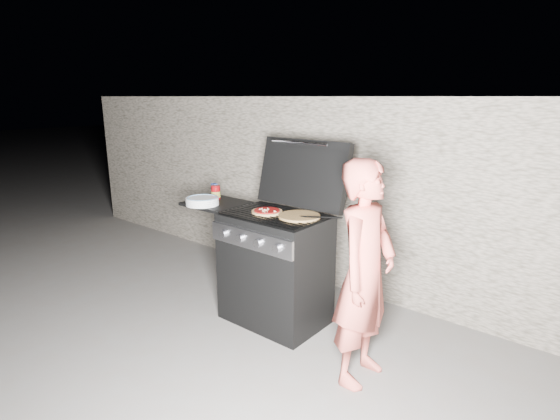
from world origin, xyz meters
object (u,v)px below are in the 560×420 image
Objects in this scene: person at (365,274)px; gas_grill at (253,261)px; pizza_topped at (267,211)px; sauce_jar at (216,192)px.

gas_grill is at bearing 76.80° from person.
person is (0.99, -0.20, -0.20)m from pizza_topped.
sauce_jar is (-0.70, 0.10, 0.04)m from pizza_topped.
pizza_topped is 1.03m from person.
gas_grill is 0.50m from pizza_topped.
person is at bearing -10.23° from sauce_jar.
person reaches higher than gas_grill.
gas_grill is 10.79× the size of sauce_jar.
person reaches higher than pizza_topped.
gas_grill is at bearing -9.17° from sauce_jar.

